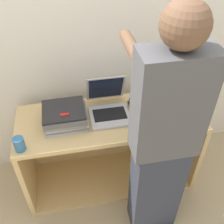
{
  "coord_description": "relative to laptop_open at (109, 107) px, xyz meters",
  "views": [
    {
      "loc": [
        -0.27,
        -1.21,
        2.08
      ],
      "look_at": [
        0.0,
        0.19,
        0.87
      ],
      "focal_mm": 42.0,
      "sensor_mm": 36.0,
      "label": 1
    }
  ],
  "objects": [
    {
      "name": "ground_plane",
      "position": [
        0.0,
        -0.34,
        -0.8
      ],
      "size": [
        12.0,
        12.0,
        0.0
      ],
      "primitive_type": "plane",
      "color": "tan"
    },
    {
      "name": "laptop_stack_right",
      "position": [
        0.33,
        -0.06,
        -0.03
      ],
      "size": [
        0.33,
        0.29,
        0.06
      ],
      "color": "#B7B7BC",
      "rests_on": "cart"
    },
    {
      "name": "cart",
      "position": [
        0.0,
        0.01,
        -0.43
      ],
      "size": [
        1.43,
        0.55,
        0.75
      ],
      "color": "tan",
      "rests_on": "ground_plane"
    },
    {
      "name": "laptop_open",
      "position": [
        0.0,
        0.0,
        0.0
      ],
      "size": [
        0.3,
        0.37,
        0.27
      ],
      "color": "#B7B7BC",
      "rests_on": "cart"
    },
    {
      "name": "laptop_stack_left",
      "position": [
        -0.33,
        -0.06,
        0.01
      ],
      "size": [
        0.32,
        0.29,
        0.13
      ],
      "color": "#B7B7BC",
      "rests_on": "cart"
    },
    {
      "name": "inventory_tag",
      "position": [
        -0.33,
        -0.13,
        0.08
      ],
      "size": [
        0.06,
        0.02,
        0.01
      ],
      "color": "red",
      "rests_on": "laptop_stack_left"
    },
    {
      "name": "person",
      "position": [
        0.25,
        -0.52,
        0.08
      ],
      "size": [
        0.4,
        0.53,
        1.75
      ],
      "color": "#2D3342",
      "rests_on": "ground_plane"
    },
    {
      "name": "mug",
      "position": [
        -0.65,
        -0.27,
        -0.0
      ],
      "size": [
        0.07,
        0.07,
        0.1
      ],
      "color": "teal",
      "rests_on": "cart"
    },
    {
      "name": "wall_back",
      "position": [
        0.0,
        0.32,
        0.4
      ],
      "size": [
        8.0,
        0.05,
        2.4
      ],
      "color": "silver",
      "rests_on": "ground_plane"
    }
  ]
}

